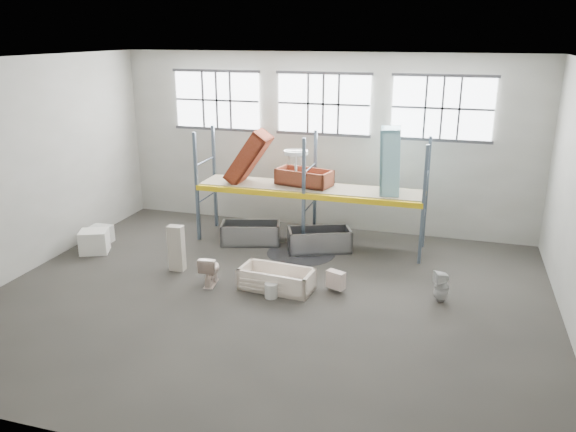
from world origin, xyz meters
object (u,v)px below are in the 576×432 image
at_px(bathtub_beige, 277,279).
at_px(cistern_tall, 177,248).
at_px(toilet_beige, 210,269).
at_px(bucket, 271,290).
at_px(toilet_white, 442,287).
at_px(steel_tub_right, 319,240).
at_px(steel_tub_left, 251,233).
at_px(blue_tub_upright, 390,162).
at_px(carton_near, 94,241).
at_px(rust_tub_flat, 304,177).

relative_size(bathtub_beige, cistern_tall, 1.45).
relative_size(toilet_beige, bucket, 2.17).
xyz_separation_m(toilet_white, steel_tub_right, (-3.20, 2.16, -0.05)).
relative_size(steel_tub_left, blue_tub_upright, 0.92).
bearing_deg(blue_tub_upright, bathtub_beige, -124.10).
bearing_deg(blue_tub_upright, steel_tub_left, -172.49).
xyz_separation_m(bathtub_beige, carton_near, (-5.24, 0.75, 0.06)).
bearing_deg(bucket, rust_tub_flat, 93.74).
distance_m(toilet_white, bucket, 3.65).
height_order(steel_tub_left, blue_tub_upright, blue_tub_upright).
bearing_deg(bucket, cistern_tall, 163.63).
height_order(cistern_tall, carton_near, cistern_tall).
bearing_deg(cistern_tall, rust_tub_flat, 46.49).
bearing_deg(steel_tub_right, cistern_tall, -143.32).
bearing_deg(cistern_tall, toilet_white, -2.02).
relative_size(bucket, carton_near, 0.47).
height_order(bathtub_beige, blue_tub_upright, blue_tub_upright).
distance_m(blue_tub_upright, carton_near, 7.92).
xyz_separation_m(steel_tub_left, bucket, (1.58, -3.00, -0.12)).
bearing_deg(steel_tub_right, toilet_beige, -124.55).
height_order(toilet_white, rust_tub_flat, rust_tub_flat).
bearing_deg(bathtub_beige, steel_tub_right, 86.86).
distance_m(steel_tub_left, blue_tub_upright, 4.20).
bearing_deg(steel_tub_right, rust_tub_flat, 135.69).
bearing_deg(bathtub_beige, toilet_beige, -167.60).
relative_size(cistern_tall, bucket, 3.41).
relative_size(steel_tub_left, steel_tub_right, 0.97).
bearing_deg(steel_tub_left, cistern_tall, -115.71).
bearing_deg(cistern_tall, bathtub_beige, -9.69).
bearing_deg(bucket, blue_tub_upright, 59.76).
bearing_deg(toilet_beige, cistern_tall, -33.62).
bearing_deg(bathtub_beige, toilet_white, 11.34).
relative_size(rust_tub_flat, blue_tub_upright, 0.86).
distance_m(toilet_beige, bucket, 1.58).
xyz_separation_m(toilet_beige, steel_tub_left, (-0.03, 2.74, -0.07)).
xyz_separation_m(toilet_beige, steel_tub_right, (1.89, 2.75, -0.06)).
distance_m(rust_tub_flat, blue_tub_upright, 2.33).
height_order(steel_tub_left, steel_tub_right, steel_tub_right).
xyz_separation_m(toilet_beige, blue_tub_upright, (3.57, 3.22, 2.04)).
bearing_deg(carton_near, rust_tub_flat, 25.26).
height_order(bathtub_beige, rust_tub_flat, rust_tub_flat).
relative_size(steel_tub_right, bucket, 4.92).
relative_size(steel_tub_left, bucket, 4.77).
xyz_separation_m(cistern_tall, steel_tub_left, (1.07, 2.22, -0.27)).
bearing_deg(cistern_tall, blue_tub_upright, 27.30).
xyz_separation_m(steel_tub_left, carton_near, (-3.68, -1.80, 0.01)).
height_order(steel_tub_right, rust_tub_flat, rust_tub_flat).
xyz_separation_m(steel_tub_left, blue_tub_upright, (3.60, 0.47, 2.11)).
distance_m(steel_tub_right, rust_tub_flat, 1.72).
bearing_deg(rust_tub_flat, blue_tub_upright, -2.45).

